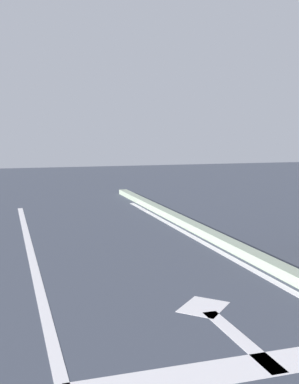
% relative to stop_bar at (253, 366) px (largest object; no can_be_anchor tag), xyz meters
% --- Properties ---
extents(stop_bar, '(3.12, 0.40, 0.01)m').
position_rel_stop_bar_xyz_m(stop_bar, '(0.00, 0.00, 0.00)').
color(stop_bar, silver).
rests_on(stop_bar, ground).
extents(lane_arrow_stem, '(0.16, 1.40, 0.01)m').
position_rel_stop_bar_xyz_m(lane_arrow_stem, '(0.16, 0.52, 0.00)').
color(lane_arrow_stem, silver).
rests_on(lane_arrow_stem, ground).
extents(lane_arrow_head, '(0.71, 0.71, 0.01)m').
position_rel_stop_bar_xyz_m(lane_arrow_head, '(0.16, 1.37, 0.00)').
color(lane_arrow_head, silver).
rests_on(lane_arrow_head, ground).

